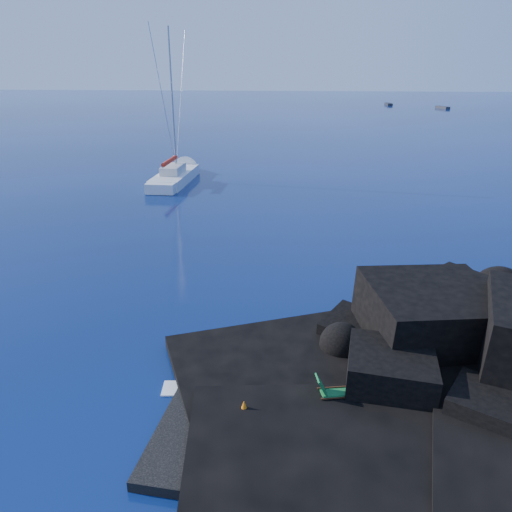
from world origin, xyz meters
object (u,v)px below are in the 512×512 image
(distant_boat_b, at_px, (442,109))
(distant_boat_a, at_px, (388,105))
(deck_chair, at_px, (341,387))
(sunbather, at_px, (237,412))
(marker_cone, at_px, (244,408))
(sailboat, at_px, (175,182))

(distant_boat_b, bearing_deg, distant_boat_a, 116.92)
(deck_chair, bearing_deg, distant_boat_a, 69.44)
(deck_chair, height_order, sunbather, deck_chair)
(marker_cone, bearing_deg, distant_boat_a, 78.55)
(marker_cone, bearing_deg, sunbather, -159.94)
(sunbather, bearing_deg, distant_boat_a, 91.79)
(sunbather, height_order, marker_cone, marker_cone)
(marker_cone, distance_m, distant_boat_b, 127.80)
(deck_chair, height_order, distant_boat_b, deck_chair)
(sunbather, distance_m, distant_boat_b, 127.95)
(distant_boat_a, distance_m, distant_boat_b, 15.31)
(sailboat, height_order, sunbather, sailboat)
(sunbather, xyz_separation_m, distant_boat_a, (26.86, 131.52, -0.52))
(marker_cone, bearing_deg, sailboat, 106.62)
(sailboat, height_order, marker_cone, sailboat)
(sailboat, relative_size, distant_boat_b, 3.42)
(deck_chair, xyz_separation_m, marker_cone, (-3.26, -1.02, -0.27))
(sailboat, xyz_separation_m, deck_chair, (13.72, -34.03, 0.90))
(sailboat, bearing_deg, marker_cone, -70.67)
(sunbather, xyz_separation_m, distant_boat_b, (38.80, 121.93, -0.52))
(sunbather, distance_m, distant_boat_a, 134.23)
(sunbather, height_order, distant_boat_a, sunbather)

